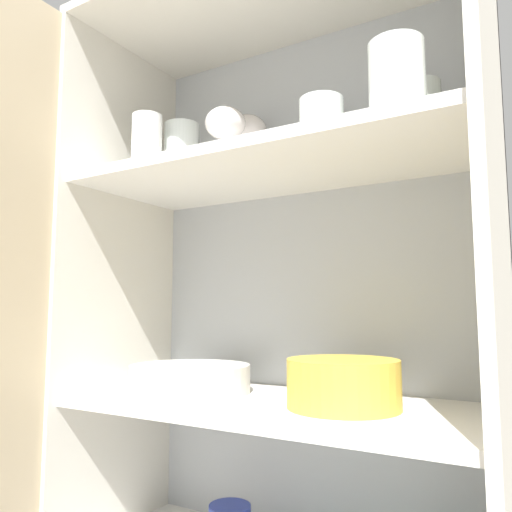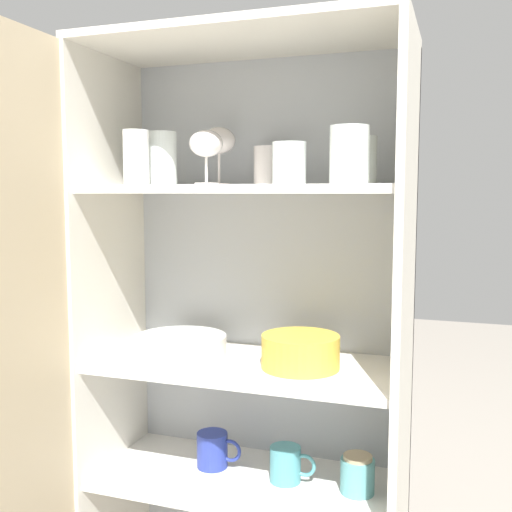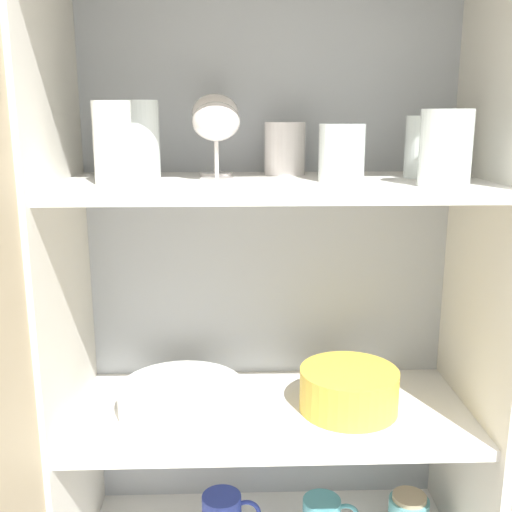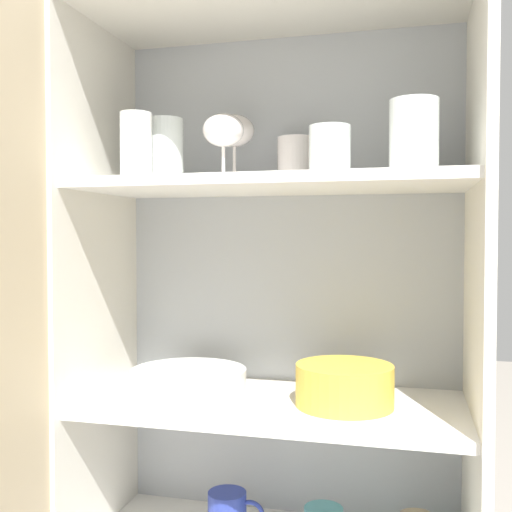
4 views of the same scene
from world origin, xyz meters
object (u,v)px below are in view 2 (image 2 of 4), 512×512
coffee_mug_primary (213,450)px  mixing_bowl_large (300,350)px  plate_stack_white (180,346)px  storage_jar (357,474)px

coffee_mug_primary → mixing_bowl_large: bearing=-8.0°
coffee_mug_primary → plate_stack_white: bearing=-153.6°
plate_stack_white → coffee_mug_primary: bearing=26.4°
mixing_bowl_large → plate_stack_white: bearing=-179.6°
mixing_bowl_large → coffee_mug_primary: 0.38m
mixing_bowl_large → coffee_mug_primary: size_ratio=1.55×
plate_stack_white → storage_jar: plate_stack_white is taller
mixing_bowl_large → storage_jar: (0.14, 0.02, -0.30)m
plate_stack_white → storage_jar: bearing=3.0°
mixing_bowl_large → coffee_mug_primary: (-0.24, 0.03, -0.30)m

